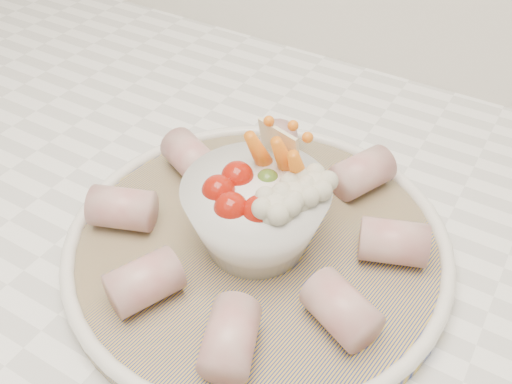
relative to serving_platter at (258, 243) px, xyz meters
The scene contains 3 objects.
serving_platter is the anchor object (origin of this frame).
veggie_bowl 0.04m from the serving_platter, 41.52° to the right, with size 0.12×0.12×0.10m.
cured_meat_rolls 0.02m from the serving_platter, 125.61° to the left, with size 0.27×0.27×0.04m.
Camera 1 is at (0.32, 1.13, 1.28)m, focal length 40.00 mm.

